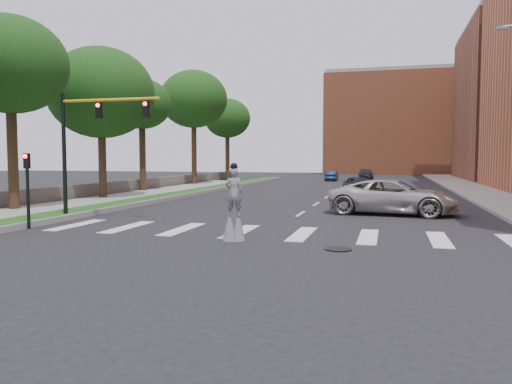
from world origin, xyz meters
name	(u,v)px	position (x,y,z in m)	size (l,w,h in m)	color
ground_plane	(265,237)	(0.00, 0.00, 0.00)	(160.00, 160.00, 0.00)	black
grass_median	(189,193)	(-11.50, 20.00, 0.12)	(2.00, 60.00, 0.25)	#194A15
median_curb	(201,193)	(-10.45, 20.00, 0.14)	(0.20, 60.00, 0.28)	gray
sidewalk_left	(87,203)	(-14.50, 10.00, 0.09)	(4.00, 60.00, 0.18)	gray
sidewalk_right	(491,194)	(12.50, 25.00, 0.09)	(5.00, 90.00, 0.18)	gray
stone_wall	(140,185)	(-17.00, 22.00, 0.55)	(0.50, 56.00, 1.10)	#544F48
manhole	(338,249)	(3.00, -2.00, 0.02)	(0.90, 0.90, 0.04)	black
building_backdrop	(398,125)	(6.00, 78.00, 9.00)	(26.00, 14.00, 18.00)	#CA683F
traffic_signal	(85,135)	(-9.78, 3.00, 4.15)	(5.30, 0.23, 6.20)	black
secondary_signal	(28,183)	(-10.30, -0.50, 1.95)	(0.25, 0.21, 3.23)	black
stilt_performer	(234,210)	(-0.86, -1.19, 1.13)	(0.83, 0.59, 2.86)	#322314
suv_crossing	(394,197)	(4.84, 9.17, 0.94)	(3.12, 6.77, 1.88)	#BAB7AF
car_near	(359,185)	(2.14, 24.25, 0.74)	(1.74, 4.32, 1.47)	black
car_mid	(332,176)	(-2.61, 46.38, 0.64)	(1.36, 3.91, 1.29)	#162A4E
car_far	(366,175)	(1.51, 50.77, 0.70)	(1.97, 4.86, 1.41)	black
tree_1	(10,65)	(-15.74, 4.95, 8.12)	(6.33, 6.33, 10.85)	#322314
tree_2	(101,93)	(-15.44, 13.46, 7.63)	(7.62, 7.62, 10.89)	#322314
tree_3	(142,105)	(-16.21, 21.02, 7.59)	(5.11, 5.11, 9.84)	#322314
tree_4	(194,99)	(-15.86, 32.03, 9.25)	(7.24, 7.24, 12.36)	#322314
tree_5	(227,119)	(-15.72, 43.12, 8.02)	(5.94, 5.94, 10.60)	#322314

